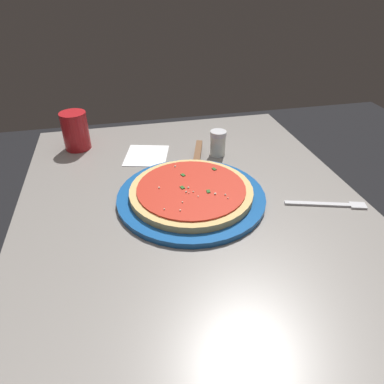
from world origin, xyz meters
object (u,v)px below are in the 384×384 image
at_px(pizza, 192,191).
at_px(pizza_server, 197,159).
at_px(napkin_folded_right, 147,155).
at_px(parmesan_shaker, 218,143).
at_px(serving_plate, 192,197).
at_px(cup_tall_drink, 75,131).
at_px(fork, 330,204).

xyz_separation_m(pizza, pizza_server, (-0.16, 0.05, -0.00)).
bearing_deg(napkin_folded_right, parmesan_shaker, 79.34).
relative_size(pizza, parmesan_shaker, 3.93).
distance_m(pizza_server, napkin_folded_right, 0.16).
height_order(serving_plate, cup_tall_drink, cup_tall_drink).
bearing_deg(fork, parmesan_shaker, -148.74).
bearing_deg(serving_plate, cup_tall_drink, -141.15).
bearing_deg(parmesan_shaker, napkin_folded_right, -100.66).
relative_size(pizza_server, parmesan_shaker, 3.01).
bearing_deg(pizza_server, parmesan_shaker, 123.93).
bearing_deg(parmesan_shaker, fork, 31.26).
distance_m(napkin_folded_right, fork, 0.52).
xyz_separation_m(serving_plate, cup_tall_drink, (-0.34, -0.28, 0.05)).
relative_size(pizza, cup_tall_drink, 2.59).
distance_m(pizza, cup_tall_drink, 0.44).
bearing_deg(serving_plate, napkin_folded_right, -161.88).
bearing_deg(pizza_server, fork, 45.43).
bearing_deg(fork, pizza, -107.32).
xyz_separation_m(serving_plate, napkin_folded_right, (-0.25, -0.08, -0.01)).
bearing_deg(parmesan_shaker, pizza, -30.66).
height_order(cup_tall_drink, parmesan_shaker, cup_tall_drink).
distance_m(serving_plate, napkin_folded_right, 0.26).
xyz_separation_m(pizza_server, napkin_folded_right, (-0.09, -0.13, -0.02)).
relative_size(pizza, pizza_server, 1.30).
relative_size(serving_plate, cup_tall_drink, 3.13).
bearing_deg(parmesan_shaker, serving_plate, -30.66).
height_order(pizza_server, parmesan_shaker, parmesan_shaker).
xyz_separation_m(napkin_folded_right, fork, (0.34, 0.39, 0.00)).
bearing_deg(fork, napkin_folded_right, -131.39).
distance_m(cup_tall_drink, napkin_folded_right, 0.23).
relative_size(serving_plate, pizza, 1.21).
distance_m(serving_plate, pizza, 0.02).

